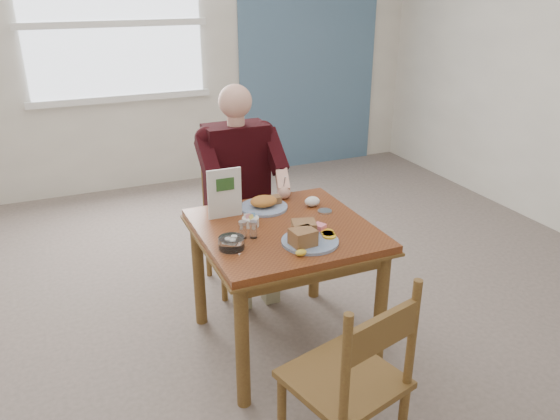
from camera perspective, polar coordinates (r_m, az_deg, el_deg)
name	(u,v)px	position (r m, az deg, el deg)	size (l,w,h in m)	color
floor	(284,341)	(3.32, 0.41, -13.56)	(6.00, 6.00, 0.00)	#635750
wall_back	(159,44)	(5.57, -12.57, 16.55)	(5.50, 5.50, 0.00)	white
accent_panel	(310,38)	(6.07, 3.12, 17.52)	(1.60, 0.02, 2.80)	slate
lemon_wedge	(301,253)	(2.63, 2.22, -4.47)	(0.06, 0.04, 0.03)	yellow
napkin	(312,201)	(3.19, 3.39, 0.90)	(0.09, 0.07, 0.06)	white
metal_dish	(325,211)	(3.12, 4.70, -0.13)	(0.08, 0.08, 0.01)	silver
window	(114,24)	(5.46, -17.00, 18.12)	(1.72, 0.04, 1.42)	white
table	(284,245)	(2.98, 0.44, -3.66)	(0.92, 0.92, 0.75)	brown
chair_far	(237,218)	(3.72, -4.50, -0.79)	(0.42, 0.42, 0.95)	brown
chair_near	(352,383)	(2.32, 7.51, -17.46)	(0.51, 0.51, 0.95)	brown
diner	(240,175)	(3.52, -4.19, 3.62)	(0.53, 0.56, 1.39)	gray
near_plate	(307,236)	(2.74, 2.86, -2.74)	(0.31, 0.30, 0.10)	white
far_plate	(264,204)	(3.16, -1.63, 0.66)	(0.28, 0.28, 0.07)	white
caddy	(251,221)	(2.94, -3.10, -1.21)	(0.09, 0.09, 0.07)	white
shakers	(248,229)	(2.79, -3.36, -2.04)	(0.10, 0.07, 0.09)	white
creamer	(231,243)	(2.70, -5.10, -3.44)	(0.13, 0.13, 0.06)	white
menu	(225,193)	(3.01, -5.81, 1.77)	(0.19, 0.02, 0.28)	white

